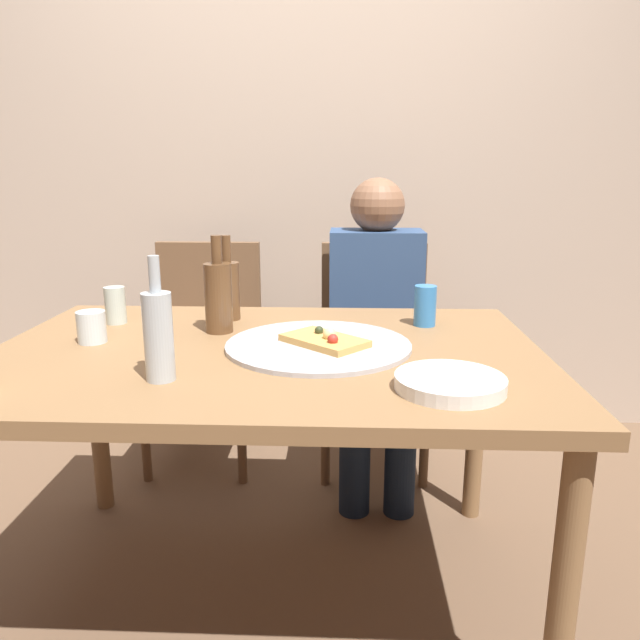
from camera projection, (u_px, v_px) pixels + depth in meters
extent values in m
plane|color=brown|center=(271.00, 589.00, 1.76)|extent=(8.00, 8.00, 0.00)
cube|color=#BCA893|center=(301.00, 146.00, 2.72)|extent=(6.00, 0.10, 2.60)
cube|color=olive|center=(266.00, 356.00, 1.58)|extent=(1.45, 0.98, 0.04)
cylinder|color=olive|center=(564.00, 594.00, 1.23)|extent=(0.06, 0.06, 0.70)
cylinder|color=olive|center=(98.00, 417.00, 2.12)|extent=(0.06, 0.06, 0.70)
cylinder|color=olive|center=(476.00, 423.00, 2.06)|extent=(0.06, 0.06, 0.70)
cylinder|color=#ADADB2|center=(318.00, 345.00, 1.59)|extent=(0.49, 0.49, 0.01)
cube|color=tan|center=(324.00, 341.00, 1.58)|extent=(0.25, 0.24, 0.02)
sphere|color=#EAD184|center=(330.00, 335.00, 1.56)|extent=(0.04, 0.04, 0.04)
sphere|color=#2D381E|center=(319.00, 330.00, 1.61)|extent=(0.02, 0.02, 0.02)
sphere|color=#B22D23|center=(333.00, 339.00, 1.52)|extent=(0.03, 0.03, 0.03)
cylinder|color=#B2BCC1|center=(159.00, 337.00, 1.32)|extent=(0.07, 0.07, 0.20)
cylinder|color=#B2BCC1|center=(154.00, 274.00, 1.29)|extent=(0.02, 0.02, 0.08)
cylinder|color=brown|center=(228.00, 291.00, 1.87)|extent=(0.07, 0.07, 0.18)
cylinder|color=brown|center=(226.00, 249.00, 1.84)|extent=(0.03, 0.03, 0.08)
cylinder|color=brown|center=(218.00, 298.00, 1.72)|extent=(0.08, 0.08, 0.20)
cylinder|color=brown|center=(216.00, 249.00, 1.68)|extent=(0.03, 0.03, 0.08)
cylinder|color=silver|center=(92.00, 327.00, 1.63)|extent=(0.08, 0.08, 0.09)
cylinder|color=#B7C6BC|center=(115.00, 305.00, 1.83)|extent=(0.06, 0.06, 0.11)
cylinder|color=#337AC1|center=(425.00, 306.00, 1.80)|extent=(0.07, 0.07, 0.12)
cylinder|color=white|center=(450.00, 383.00, 1.28)|extent=(0.24, 0.24, 0.03)
cube|color=brown|center=(201.00, 358.00, 2.45)|extent=(0.44, 0.44, 0.05)
cube|color=brown|center=(210.00, 294.00, 2.59)|extent=(0.44, 0.04, 0.45)
cylinder|color=brown|center=(241.00, 432.00, 2.31)|extent=(0.04, 0.04, 0.42)
cylinder|color=brown|center=(145.00, 430.00, 2.33)|extent=(0.04, 0.04, 0.42)
cylinder|color=brown|center=(256.00, 396.00, 2.68)|extent=(0.04, 0.04, 0.42)
cylinder|color=brown|center=(172.00, 395.00, 2.70)|extent=(0.04, 0.04, 0.42)
cube|color=brown|center=(374.00, 360.00, 2.42)|extent=(0.44, 0.44, 0.05)
cube|color=brown|center=(373.00, 296.00, 2.56)|extent=(0.44, 0.04, 0.45)
cylinder|color=brown|center=(425.00, 435.00, 2.28)|extent=(0.04, 0.04, 0.42)
cylinder|color=brown|center=(325.00, 434.00, 2.30)|extent=(0.04, 0.04, 0.42)
cylinder|color=brown|center=(414.00, 399.00, 2.65)|extent=(0.04, 0.04, 0.42)
cylinder|color=brown|center=(328.00, 397.00, 2.67)|extent=(0.04, 0.04, 0.42)
cube|color=navy|center=(375.00, 296.00, 2.37)|extent=(0.36, 0.22, 0.52)
sphere|color=brown|center=(377.00, 205.00, 2.29)|extent=(0.21, 0.21, 0.21)
cylinder|color=black|center=(398.00, 375.00, 2.24)|extent=(0.12, 0.40, 0.12)
cylinder|color=black|center=(355.00, 375.00, 2.25)|extent=(0.12, 0.40, 0.12)
cylinder|color=black|center=(400.00, 455.00, 2.10)|extent=(0.11, 0.11, 0.45)
cylinder|color=black|center=(355.00, 454.00, 2.11)|extent=(0.11, 0.11, 0.45)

